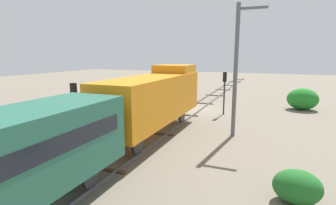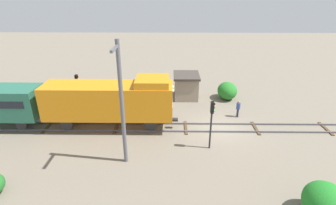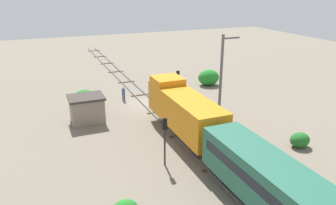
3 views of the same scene
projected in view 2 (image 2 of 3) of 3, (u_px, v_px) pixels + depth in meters
ground_plane at (221, 128)px, 23.73m from camera, size 113.71×113.71×0.00m
railway_track at (221, 128)px, 23.70m from camera, size 2.40×75.81×0.16m
locomotive at (111, 100)px, 22.75m from camera, size 2.90×11.60×4.60m
traffic_signal_near at (212, 117)px, 19.71m from camera, size 0.32×0.34×3.99m
traffic_signal_mid at (78, 86)px, 25.93m from camera, size 0.32×0.34×3.94m
worker_near_track at (238, 107)px, 25.51m from camera, size 0.38×0.38×1.70m
catenary_mast at (122, 103)px, 17.33m from camera, size 1.94×0.28×8.86m
relay_hut at (186, 86)px, 30.09m from camera, size 3.50×2.90×2.74m
bush_near at (227, 91)px, 29.80m from camera, size 2.67×2.18×1.94m
bush_far at (328, 205)px, 13.84m from camera, size 3.00×2.46×2.18m
bush_back at (53, 90)px, 30.98m from camera, size 1.59×1.30×1.16m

